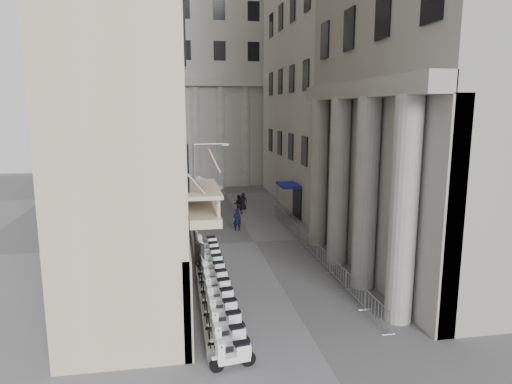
% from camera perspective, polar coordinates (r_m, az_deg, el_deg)
% --- Properties ---
extents(far_building, '(22.00, 10.00, 30.00)m').
position_cam_1_polar(far_building, '(60.30, -5.03, 15.67)').
color(far_building, silver).
rests_on(far_building, ground).
extents(iron_fence, '(0.30, 28.00, 1.40)m').
position_cam_1_polar(iron_fence, '(31.27, -7.64, -7.21)').
color(iron_fence, black).
rests_on(iron_fence, ground).
extents(blue_awning, '(1.60, 3.00, 3.00)m').
position_cam_1_polar(blue_awning, '(40.10, 4.03, -3.20)').
color(blue_awning, navy).
rests_on(blue_awning, ground).
extents(flag, '(1.00, 1.40, 8.20)m').
position_cam_1_polar(flag, '(19.30, -4.94, -18.81)').
color(flag, '#9E0C11').
rests_on(flag, ground).
extents(scooter_0, '(1.47, 0.78, 1.50)m').
position_cam_1_polar(scooter_0, '(17.95, -2.82, -21.21)').
color(scooter_0, white).
rests_on(scooter_0, ground).
extents(scooter_1, '(1.47, 0.78, 1.50)m').
position_cam_1_polar(scooter_1, '(19.06, -3.33, -19.20)').
color(scooter_1, white).
rests_on(scooter_1, ground).
extents(scooter_2, '(1.47, 0.78, 1.50)m').
position_cam_1_polar(scooter_2, '(20.18, -3.78, -17.41)').
color(scooter_2, white).
rests_on(scooter_2, ground).
extents(scooter_3, '(1.47, 0.78, 1.50)m').
position_cam_1_polar(scooter_3, '(21.33, -4.17, -15.81)').
color(scooter_3, white).
rests_on(scooter_3, ground).
extents(scooter_4, '(1.47, 0.78, 1.50)m').
position_cam_1_polar(scooter_4, '(22.48, -4.52, -14.37)').
color(scooter_4, white).
rests_on(scooter_4, ground).
extents(scooter_5, '(1.47, 0.78, 1.50)m').
position_cam_1_polar(scooter_5, '(23.66, -4.83, -13.07)').
color(scooter_5, white).
rests_on(scooter_5, ground).
extents(scooter_6, '(1.47, 0.78, 1.50)m').
position_cam_1_polar(scooter_6, '(24.84, -5.11, -11.90)').
color(scooter_6, white).
rests_on(scooter_6, ground).
extents(scooter_7, '(1.47, 0.78, 1.50)m').
position_cam_1_polar(scooter_7, '(26.04, -5.36, -10.83)').
color(scooter_7, white).
rests_on(scooter_7, ground).
extents(scooter_8, '(1.47, 0.78, 1.50)m').
position_cam_1_polar(scooter_8, '(27.24, -5.58, -9.86)').
color(scooter_8, white).
rests_on(scooter_8, ground).
extents(scooter_9, '(1.47, 0.78, 1.50)m').
position_cam_1_polar(scooter_9, '(28.45, -5.79, -8.97)').
color(scooter_9, white).
rests_on(scooter_9, ground).
extents(scooter_10, '(1.47, 0.78, 1.50)m').
position_cam_1_polar(scooter_10, '(29.67, -5.98, -8.15)').
color(scooter_10, white).
rests_on(scooter_10, ground).
extents(scooter_11, '(1.47, 0.78, 1.50)m').
position_cam_1_polar(scooter_11, '(30.89, -6.15, -7.40)').
color(scooter_11, white).
rests_on(scooter_11, ground).
extents(barrier_0, '(0.60, 2.40, 1.10)m').
position_cam_1_polar(barrier_0, '(21.85, 14.77, -15.47)').
color(barrier_0, '#989B9F').
rests_on(barrier_0, ground).
extents(barrier_1, '(0.60, 2.40, 1.10)m').
position_cam_1_polar(barrier_1, '(23.93, 12.22, -13.00)').
color(barrier_1, '#989B9F').
rests_on(barrier_1, ground).
extents(barrier_2, '(0.60, 2.40, 1.10)m').
position_cam_1_polar(barrier_2, '(26.08, 10.12, -10.92)').
color(barrier_2, '#989B9F').
rests_on(barrier_2, ground).
extents(barrier_3, '(0.60, 2.40, 1.10)m').
position_cam_1_polar(barrier_3, '(28.29, 8.37, -9.15)').
color(barrier_3, '#989B9F').
rests_on(barrier_3, ground).
extents(barrier_4, '(0.60, 2.40, 1.10)m').
position_cam_1_polar(barrier_4, '(30.54, 6.89, -7.63)').
color(barrier_4, '#989B9F').
rests_on(barrier_4, ground).
extents(barrier_5, '(0.60, 2.40, 1.10)m').
position_cam_1_polar(barrier_5, '(32.83, 5.63, -6.31)').
color(barrier_5, '#989B9F').
rests_on(barrier_5, ground).
extents(barrier_6, '(0.60, 2.40, 1.10)m').
position_cam_1_polar(barrier_6, '(35.15, 4.53, -5.17)').
color(barrier_6, '#989B9F').
rests_on(barrier_6, ground).
extents(barrier_7, '(0.60, 2.40, 1.10)m').
position_cam_1_polar(barrier_7, '(37.49, 3.58, -4.16)').
color(barrier_7, '#989B9F').
rests_on(barrier_7, ground).
extents(barrier_8, '(0.60, 2.40, 1.10)m').
position_cam_1_polar(barrier_8, '(39.85, 2.74, -3.28)').
color(barrier_8, '#989B9F').
rests_on(barrier_8, ground).
extents(security_tent, '(4.38, 4.38, 3.56)m').
position_cam_1_polar(security_tent, '(40.93, -7.33, 1.26)').
color(security_tent, white).
rests_on(security_tent, ground).
extents(street_lamp, '(2.35, 0.39, 7.18)m').
position_cam_1_polar(street_lamp, '(30.19, -7.16, 0.43)').
color(street_lamp, '#94979C').
rests_on(street_lamp, ground).
extents(info_kiosk, '(0.56, 0.86, 1.76)m').
position_cam_1_polar(info_kiosk, '(26.85, -7.05, -8.18)').
color(info_kiosk, black).
rests_on(info_kiosk, ground).
extents(pedestrian_a, '(0.65, 0.43, 1.75)m').
position_cam_1_polar(pedestrian_a, '(35.58, -2.38, -3.50)').
color(pedestrian_a, black).
rests_on(pedestrian_a, ground).
extents(pedestrian_b, '(0.99, 0.86, 1.74)m').
position_cam_1_polar(pedestrian_b, '(41.35, -2.21, -1.54)').
color(pedestrian_b, black).
rests_on(pedestrian_b, ground).
extents(pedestrian_c, '(0.82, 0.57, 1.60)m').
position_cam_1_polar(pedestrian_c, '(43.04, -1.62, -1.15)').
color(pedestrian_c, black).
rests_on(pedestrian_c, ground).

